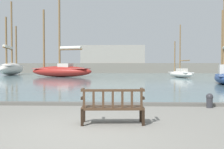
% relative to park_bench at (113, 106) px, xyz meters
% --- Properties ---
extents(ground_plane, '(160.00, 160.00, 0.00)m').
position_rel_park_bench_xyz_m(ground_plane, '(-0.73, -0.75, -0.47)').
color(ground_plane, gray).
extents(harbor_water, '(100.00, 80.00, 0.08)m').
position_rel_park_bench_xyz_m(harbor_water, '(-0.73, 43.25, -0.43)').
color(harbor_water, slate).
rests_on(harbor_water, ground).
extents(quay_edge_kerb, '(40.00, 0.30, 0.12)m').
position_rel_park_bench_xyz_m(quay_edge_kerb, '(-0.73, 3.10, -0.41)').
color(quay_edge_kerb, '#5B5954').
rests_on(quay_edge_kerb, ground).
extents(park_bench, '(1.63, 0.61, 0.92)m').
position_rel_park_bench_xyz_m(park_bench, '(0.00, 0.00, 0.00)').
color(park_bench, black).
rests_on(park_bench, ground).
extents(sailboat_outer_port, '(5.04, 13.61, 12.87)m').
position_rel_park_bench_xyz_m(sailboat_outer_port, '(-19.04, 36.64, 0.89)').
color(sailboat_outer_port, silver).
rests_on(sailboat_outer_port, harbor_water).
extents(sailboat_distant_harbor, '(2.95, 5.96, 7.08)m').
position_rel_park_bench_xyz_m(sailboat_distant_harbor, '(8.18, 27.50, 0.18)').
color(sailboat_distant_harbor, silver).
rests_on(sailboat_distant_harbor, harbor_water).
extents(sailboat_centre_channel, '(9.67, 5.33, 11.38)m').
position_rel_park_bench_xyz_m(sailboat_centre_channel, '(-8.22, 28.24, 0.63)').
color(sailboat_centre_channel, maroon).
rests_on(sailboat_centre_channel, harbor_water).
extents(sailboat_mid_port, '(3.00, 5.97, 8.38)m').
position_rel_park_bench_xyz_m(sailboat_mid_port, '(8.76, 14.76, 0.29)').
color(sailboat_mid_port, navy).
rests_on(sailboat_mid_port, harbor_water).
extents(mooring_bollard, '(0.25, 0.25, 0.52)m').
position_rel_park_bench_xyz_m(mooring_bollard, '(3.41, 2.71, -0.18)').
color(mooring_bollard, '#2D2D33').
rests_on(mooring_bollard, ground).
extents(far_breakwater, '(45.05, 2.40, 6.40)m').
position_rel_park_bench_xyz_m(far_breakwater, '(-1.06, 50.56, 1.72)').
color(far_breakwater, slate).
rests_on(far_breakwater, ground).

